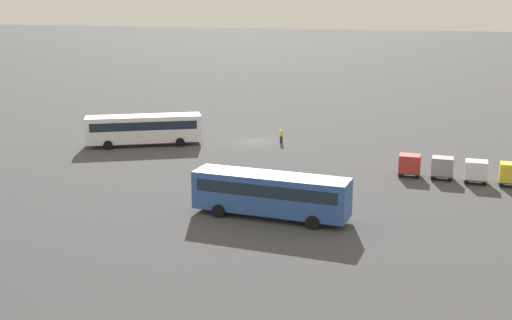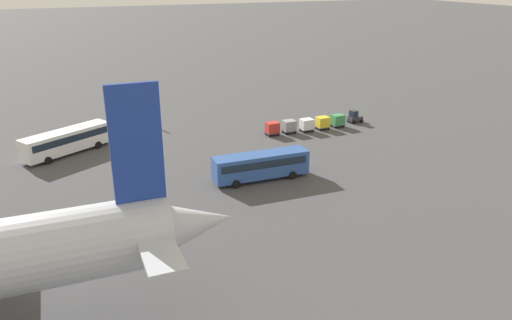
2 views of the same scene
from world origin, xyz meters
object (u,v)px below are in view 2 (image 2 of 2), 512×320
Objects in this scene: shuttle_bus_far at (261,164)px; cargo_cart_red at (272,128)px; shuttle_bus_near at (67,140)px; cargo_cart_white at (307,124)px; cargo_cart_grey at (289,126)px; cargo_cart_green at (338,120)px; worker_person at (160,124)px; cargo_cart_yellow at (323,122)px; baggage_tug at (355,117)px.

shuttle_bus_far is 5.78× the size of cargo_cart_red.
shuttle_bus_near is 6.05× the size of cargo_cart_white.
cargo_cart_green is at bearing 178.96° from cargo_cart_grey.
worker_person is 20.78m from cargo_cart_grey.
shuttle_bus_far is 25.98m from worker_person.
baggage_tug is at bearing -169.60° from cargo_cart_yellow.
cargo_cart_white is at bearing 176.31° from cargo_cart_red.
cargo_cart_yellow is at bearing -137.72° from shuttle_bus_far.
worker_person is at bearing -73.23° from shuttle_bus_far.
cargo_cart_yellow is 8.77m from cargo_cart_red.
cargo_cart_yellow is (6.92, 1.27, 0.25)m from baggage_tug.
baggage_tug reaches higher than cargo_cart_yellow.
cargo_cart_yellow and cargo_cart_grey have the same top height.
cargo_cart_grey is (-18.37, 9.71, 0.32)m from worker_person.
cargo_cart_yellow is at bearing 178.00° from cargo_cart_red.
cargo_cart_white and cargo_cart_grey have the same top height.
shuttle_bus_far is 4.72× the size of baggage_tug.
shuttle_bus_near is at bearing -6.37° from cargo_cart_white.
cargo_cart_green is (-20.26, -15.15, -0.80)m from shuttle_bus_far.
cargo_cart_green is 1.00× the size of cargo_cart_red.
cargo_cart_red is (11.69, -0.16, 0.00)m from cargo_cart_green.
cargo_cart_yellow is (2.92, 0.14, 0.00)m from cargo_cart_green.
baggage_tug is at bearing -176.48° from cargo_cart_red.
cargo_cart_grey is 2.92m from cargo_cart_red.
worker_person is at bearing -19.98° from cargo_cart_green.
shuttle_bus_far is at bearing 105.38° from worker_person.
worker_person is 0.84× the size of cargo_cart_yellow.
cargo_cart_yellow and cargo_cart_red have the same top height.
worker_person is at bearing -21.69° from baggage_tug.
cargo_cart_red is (5.85, -0.38, 0.00)m from cargo_cart_white.
shuttle_bus_far is 5.78× the size of cargo_cart_grey.
shuttle_bus_near reaches higher than worker_person.
cargo_cart_white reaches higher than worker_person.
cargo_cart_white is (2.92, 0.07, 0.00)m from cargo_cart_yellow.
cargo_cart_grey is at bearing -2.97° from cargo_cart_yellow.
cargo_cart_white is (5.85, 0.21, 0.00)m from cargo_cart_green.
shuttle_bus_near is 1.05× the size of shuttle_bus_far.
shuttle_bus_near is 45.56m from baggage_tug.
cargo_cart_red is (-8.57, -15.32, -0.80)m from shuttle_bus_far.
shuttle_bus_near is 7.16× the size of worker_person.
worker_person is 28.88m from cargo_cart_green.
cargo_cart_green is 1.00× the size of cargo_cart_white.
shuttle_bus_near is at bearing -5.79° from cargo_cart_yellow.
cargo_cart_red is at bearing -3.69° from cargo_cart_white.
baggage_tug is 1.22× the size of cargo_cart_yellow.
cargo_cart_green is 2.93m from cargo_cart_yellow.
worker_person is 0.84× the size of cargo_cart_grey.
shuttle_bus_far is 6.84× the size of worker_person.
shuttle_bus_near reaches higher than shuttle_bus_far.
shuttle_bus_far is 20.78m from cargo_cart_white.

